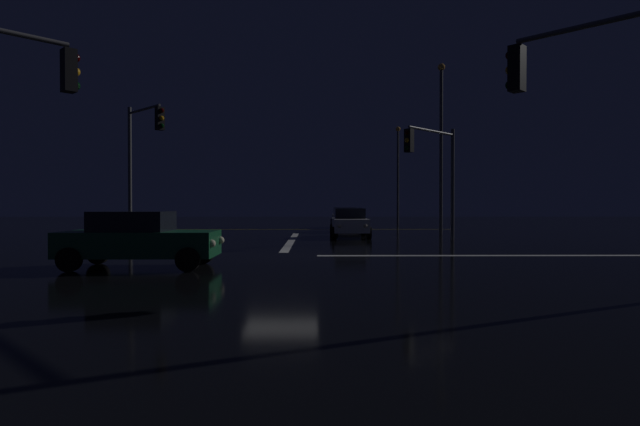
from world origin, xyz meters
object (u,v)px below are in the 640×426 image
sedan_white (349,223)px  streetlamp_right_near (441,137)px  traffic_signal_ne (434,161)px  traffic_signal_nw (142,148)px  sedan_silver (344,217)px  streetlamp_right_far (398,168)px  sedan_green_crossing (139,239)px  traffic_signal_se (602,97)px  sedan_blue (349,220)px

sedan_white → streetlamp_right_near: size_ratio=0.42×
traffic_signal_ne → traffic_signal_nw: traffic_signal_nw is taller
sedan_silver → streetlamp_right_near: streetlamp_right_near is taller
traffic_signal_nw → streetlamp_right_far: bearing=54.1°
sedan_silver → streetlamp_right_near: size_ratio=0.42×
streetlamp_right_far → sedan_green_crossing: bearing=-111.1°
sedan_silver → traffic_signal_se: (3.63, -29.05, 3.17)m
traffic_signal_nw → sedan_blue: bearing=39.6°
sedan_white → sedan_blue: same height
sedan_white → traffic_signal_se: 18.06m
sedan_blue → traffic_signal_ne: traffic_signal_ne is taller
sedan_white → traffic_signal_nw: size_ratio=0.65×
sedan_silver → traffic_signal_nw: 18.58m
sedan_white → traffic_signal_se: traffic_signal_se is taller
sedan_green_crossing → traffic_signal_nw: 11.61m
traffic_signal_se → traffic_signal_ne: 13.93m
traffic_signal_nw → streetlamp_right_far: (15.97, 22.09, 0.67)m
sedan_green_crossing → streetlamp_right_far: streetlamp_right_far is taller
traffic_signal_nw → streetlamp_right_near: (15.97, 6.09, 1.36)m
sedan_white → traffic_signal_se: (4.03, -17.32, 3.17)m
sedan_silver → sedan_blue: bearing=-90.4°
sedan_white → sedan_green_crossing: bearing=-116.7°
traffic_signal_se → traffic_signal_nw: 20.18m
sedan_blue → streetlamp_right_far: size_ratio=0.48×
sedan_blue → sedan_green_crossing: bearing=-110.5°
sedan_silver → traffic_signal_ne: bearing=-77.3°
sedan_green_crossing → streetlamp_right_far: bearing=68.9°
traffic_signal_nw → sedan_silver: bearing=54.3°
sedan_blue → traffic_signal_ne: 10.19m
traffic_signal_ne → streetlamp_right_far: bearing=85.1°
streetlamp_right_near → streetlamp_right_far: 16.01m
sedan_white → streetlamp_right_near: (5.74, 3.03, 5.05)m
sedan_blue → sedan_white: bearing=-93.6°
sedan_blue → traffic_signal_nw: 14.23m
sedan_white → sedan_blue: 5.71m
traffic_signal_se → streetlamp_right_near: streetlamp_right_near is taller
sedan_white → sedan_silver: 11.74m
sedan_white → traffic_signal_ne: size_ratio=0.78×
sedan_blue → streetlamp_right_near: 7.85m
sedan_white → streetlamp_right_far: bearing=73.2°
traffic_signal_nw → streetlamp_right_near: size_ratio=0.64×
streetlamp_right_far → traffic_signal_nw: bearing=-125.9°
traffic_signal_se → traffic_signal_nw: size_ratio=0.88×
sedan_green_crossing → streetlamp_right_near: streetlamp_right_near is taller
sedan_blue → traffic_signal_ne: size_ratio=0.78×
traffic_signal_ne → traffic_signal_nw: 14.07m
sedan_white → traffic_signal_nw: 11.30m
traffic_signal_se → streetlamp_right_near: size_ratio=0.56×
traffic_signal_se → streetlamp_right_far: (1.71, 36.35, 1.19)m
traffic_signal_ne → sedan_white: bearing=138.4°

